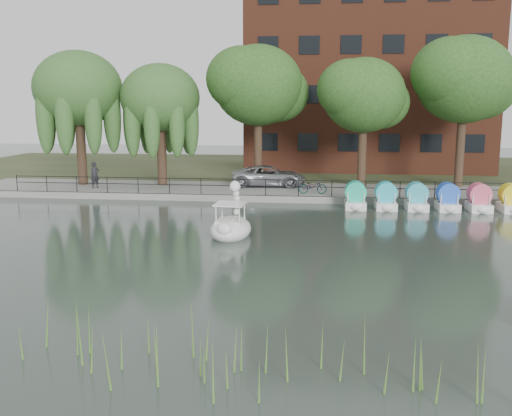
% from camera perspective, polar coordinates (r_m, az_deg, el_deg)
% --- Properties ---
extents(ground_plane, '(120.00, 120.00, 0.00)m').
position_cam_1_polar(ground_plane, '(21.93, -2.53, -5.19)').
color(ground_plane, '#435149').
extents(promenade, '(40.00, 6.00, 0.40)m').
position_cam_1_polar(promenade, '(37.44, 1.38, 1.65)').
color(promenade, gray).
rests_on(promenade, ground_plane).
extents(kerb, '(40.00, 0.25, 0.40)m').
position_cam_1_polar(kerb, '(34.54, 0.93, 0.91)').
color(kerb, gray).
rests_on(kerb, ground_plane).
extents(land_strip, '(60.00, 22.00, 0.36)m').
position_cam_1_polar(land_strip, '(51.28, 2.84, 3.99)').
color(land_strip, '#47512D').
rests_on(land_strip, ground_plane).
extents(railing, '(32.00, 0.05, 1.00)m').
position_cam_1_polar(railing, '(34.60, 0.96, 2.51)').
color(railing, black).
rests_on(railing, promenade).
extents(apartment_building, '(20.00, 10.07, 18.00)m').
position_cam_1_polar(apartment_building, '(51.06, 11.04, 14.11)').
color(apartment_building, '#4C1E16').
rests_on(apartment_building, land_strip).
extents(willow_left, '(5.88, 5.88, 9.01)m').
position_cam_1_polar(willow_left, '(40.81, -17.38, 11.31)').
color(willow_left, '#473323').
rests_on(willow_left, promenade).
extents(willow_mid, '(5.32, 5.32, 8.15)m').
position_cam_1_polar(willow_mid, '(39.39, -9.57, 10.78)').
color(willow_mid, '#473323').
rests_on(willow_mid, promenade).
extents(broadleaf_center, '(6.00, 6.00, 9.25)m').
position_cam_1_polar(broadleaf_center, '(39.12, 0.21, 12.11)').
color(broadleaf_center, '#473323').
rests_on(broadleaf_center, promenade).
extents(broadleaf_right, '(5.40, 5.40, 8.32)m').
position_cam_1_polar(broadleaf_right, '(38.44, 10.74, 10.96)').
color(broadleaf_right, '#473323').
rests_on(broadleaf_right, promenade).
extents(broadleaf_far, '(6.30, 6.30, 9.71)m').
position_cam_1_polar(broadleaf_far, '(40.41, 20.13, 11.92)').
color(broadleaf_far, '#473323').
rests_on(broadleaf_far, promenade).
extents(minivan, '(2.99, 5.88, 1.59)m').
position_cam_1_polar(minivan, '(38.39, 1.30, 3.37)').
color(minivan, gray).
rests_on(minivan, promenade).
extents(bicycle, '(0.66, 1.74, 1.00)m').
position_cam_1_polar(bicycle, '(35.45, 5.68, 2.25)').
color(bicycle, gray).
rests_on(bicycle, promenade).
extents(pedestrian, '(0.81, 0.86, 1.98)m').
position_cam_1_polar(pedestrian, '(39.05, -15.81, 3.38)').
color(pedestrian, black).
rests_on(pedestrian, promenade).
extents(swan_boat, '(1.94, 2.98, 2.40)m').
position_cam_1_polar(swan_boat, '(25.68, -2.51, -1.67)').
color(swan_boat, white).
rests_on(swan_boat, ground_plane).
extents(pedal_boat_row, '(11.35, 1.70, 1.40)m').
position_cam_1_polar(pedal_boat_row, '(33.66, 18.61, 0.82)').
color(pedal_boat_row, white).
rests_on(pedal_boat_row, ground_plane).
extents(reed_bank, '(24.00, 2.40, 1.20)m').
position_cam_1_polar(reed_bank, '(12.60, -0.39, -14.43)').
color(reed_bank, '#669938').
rests_on(reed_bank, ground_plane).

